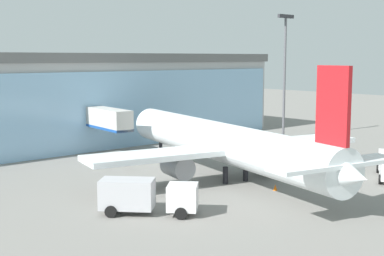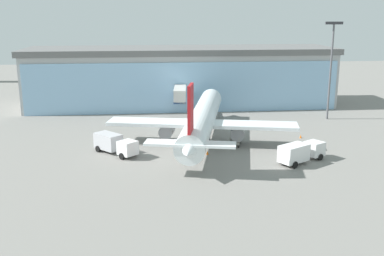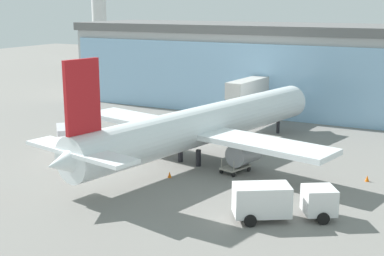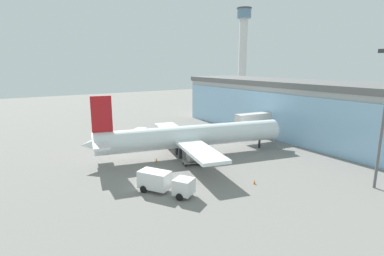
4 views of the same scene
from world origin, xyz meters
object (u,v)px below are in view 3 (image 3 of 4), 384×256
Objects in this scene: jet_bridge at (256,88)px; fuel_truck at (280,200)px; catering_truck at (69,140)px; safety_cone_wingtip at (367,178)px; baggage_cart at (235,167)px; safety_cone_nose at (170,175)px; airplane at (203,126)px.

jet_bridge reaches higher than fuel_truck.
fuel_truck is (24.83, -6.38, 0.00)m from catering_truck.
fuel_truck is at bearing -109.17° from safety_cone_wingtip.
jet_bridge is 1.89× the size of catering_truck.
catering_truck is 17.82m from baggage_cart.
fuel_truck is 12.75m from safety_cone_nose.
catering_truck is 29.41m from safety_cone_wingtip.
catering_truck is 12.41× the size of safety_cone_wingtip.
fuel_truck is 11.30m from baggage_cart.
jet_bridge is 23.43× the size of safety_cone_wingtip.
catering_truck is at bearing 172.22° from safety_cone_nose.
safety_cone_wingtip is (15.90, 7.11, 0.00)m from safety_cone_nose.
safety_cone_wingtip is (11.25, 3.04, -0.23)m from baggage_cart.
safety_cone_nose is at bearing 38.95° from catering_truck.
airplane is 67.20× the size of safety_cone_nose.
safety_cone_wingtip is at bearing 57.19° from catering_truck.
baggage_cart is 5.69× the size of safety_cone_nose.
jet_bridge reaches higher than baggage_cart.
airplane is 7.27m from safety_cone_nose.
baggage_cart is at bearing 97.81° from fuel_truck.
catering_truck is at bearing 113.10° from baggage_cart.
jet_bridge reaches higher than catering_truck.
fuel_truck is at bearing -124.70° from baggage_cart.
baggage_cart is 6.19m from safety_cone_nose.
airplane reaches higher than fuel_truck.
baggage_cart is at bearing 41.20° from safety_cone_nose.
airplane is 16.17m from safety_cone_wingtip.
fuel_truck reaches higher than baggage_cart.
safety_cone_wingtip is (15.85, 0.57, -3.18)m from airplane.
fuel_truck is 2.35× the size of baggage_cart.
catering_truck is (-11.09, -24.43, -2.90)m from jet_bridge.
fuel_truck is 13.39× the size of safety_cone_wingtip.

